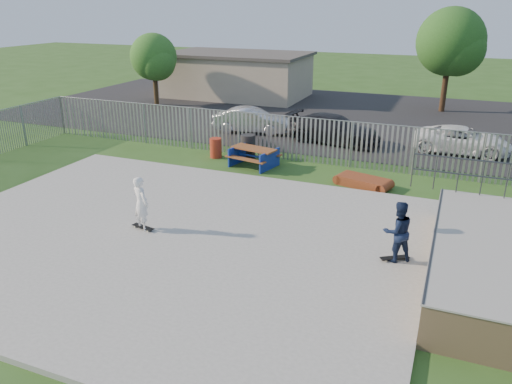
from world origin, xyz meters
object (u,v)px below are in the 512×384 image
at_px(trash_bin_grey, 248,147).
at_px(tree_left, 153,57).
at_px(funbox, 363,182).
at_px(car_white, 462,140).
at_px(skater_white, 141,203).
at_px(car_dark, 333,129).
at_px(tree_mid, 451,42).
at_px(car_silver, 252,120).
at_px(picnic_table, 254,157).
at_px(trash_bin_red, 216,148).
at_px(skater_navy, 398,231).

distance_m(trash_bin_grey, tree_left, 14.42).
xyz_separation_m(funbox, car_white, (3.39, 6.33, 0.45)).
relative_size(tree_left, skater_white, 2.84).
bearing_deg(car_dark, funbox, -146.95).
bearing_deg(tree_mid, car_dark, -114.39).
bearing_deg(car_silver, trash_bin_grey, -168.84).
distance_m(trash_bin_grey, tree_mid, 16.69).
bearing_deg(picnic_table, tree_mid, 77.62).
distance_m(funbox, trash_bin_grey, 5.85).
distance_m(tree_left, tree_mid, 19.14).
bearing_deg(picnic_table, car_silver, 125.56).
bearing_deg(trash_bin_red, skater_navy, -38.53).
distance_m(funbox, car_dark, 6.42).
distance_m(funbox, tree_left, 19.91).
bearing_deg(trash_bin_grey, skater_navy, -45.11).
distance_m(car_white, skater_white, 15.81).
xyz_separation_m(trash_bin_grey, tree_mid, (7.59, 14.37, 3.81)).
xyz_separation_m(trash_bin_red, skater_navy, (8.98, -7.15, 0.55)).
distance_m(car_silver, tree_mid, 14.07).
relative_size(picnic_table, trash_bin_red, 2.49).
bearing_deg(tree_mid, car_silver, -133.12).
bearing_deg(trash_bin_red, car_dark, 46.06).
relative_size(trash_bin_red, skater_navy, 0.53).
bearing_deg(trash_bin_grey, picnic_table, -54.90).
height_order(picnic_table, trash_bin_red, trash_bin_red).
distance_m(picnic_table, car_dark, 5.54).
height_order(car_silver, skater_white, skater_white).
distance_m(picnic_table, trash_bin_red, 2.18).
bearing_deg(picnic_table, car_dark, 77.96).
distance_m(trash_bin_grey, car_silver, 4.77).
bearing_deg(car_dark, skater_navy, -149.80).
bearing_deg(funbox, car_white, 77.34).
height_order(trash_bin_red, car_silver, car_silver).
relative_size(picnic_table, skater_white, 1.32).
distance_m(trash_bin_grey, skater_white, 8.51).
xyz_separation_m(skater_navy, skater_white, (-7.45, -0.92, 0.00)).
relative_size(car_dark, skater_white, 2.84).
relative_size(car_silver, skater_navy, 2.38).
relative_size(car_dark, skater_navy, 2.84).
bearing_deg(car_dark, trash_bin_grey, 152.94).
relative_size(picnic_table, tree_mid, 0.34).
height_order(car_white, tree_left, tree_left).
xyz_separation_m(car_dark, tree_mid, (4.66, 10.29, 3.64)).
bearing_deg(trash_bin_red, tree_mid, 58.66).
xyz_separation_m(funbox, skater_navy, (1.98, -5.84, 0.81)).
relative_size(picnic_table, car_dark, 0.47).
height_order(trash_bin_red, skater_white, skater_white).
bearing_deg(trash_bin_grey, funbox, -17.32).
xyz_separation_m(funbox, car_dark, (-2.65, 5.82, 0.53)).
height_order(trash_bin_grey, tree_left, tree_left).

